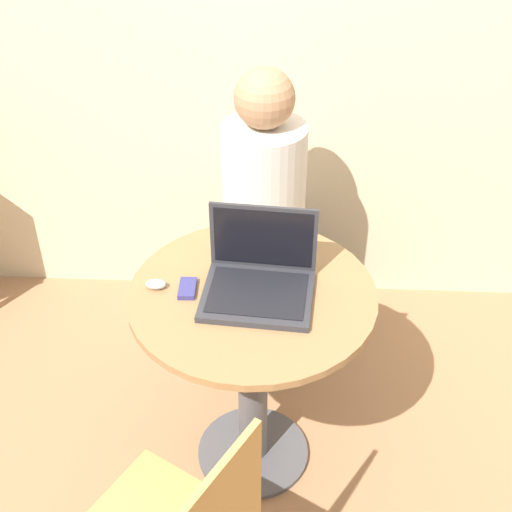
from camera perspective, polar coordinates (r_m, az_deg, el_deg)
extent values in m
plane|color=#9E704C|center=(2.69, -0.24, -15.48)|extent=(12.00, 12.00, 0.00)
cube|color=beige|center=(2.76, 0.89, 19.43)|extent=(7.00, 0.05, 2.60)
cylinder|color=#4C4C51|center=(2.68, -0.24, -15.35)|extent=(0.40, 0.40, 0.02)
cylinder|color=#4C4C51|center=(2.40, -0.26, -9.97)|extent=(0.10, 0.10, 0.71)
cylinder|color=olive|center=(2.15, -0.28, -3.20)|extent=(0.75, 0.75, 0.02)
cube|color=#2D2D33|center=(2.11, 0.11, -3.18)|extent=(0.35, 0.29, 0.02)
cube|color=black|center=(2.10, 0.12, -2.94)|extent=(0.30, 0.24, 0.00)
cube|color=#2D2D33|center=(2.14, 0.59, 1.54)|extent=(0.32, 0.04, 0.22)
cube|color=black|center=(2.14, 0.57, 1.44)|extent=(0.30, 0.03, 0.19)
cube|color=navy|center=(2.15, -5.50, -2.55)|extent=(0.05, 0.09, 0.02)
ellipsoid|color=#B2B2B7|center=(2.17, -8.02, -2.25)|extent=(0.06, 0.04, 0.03)
cylinder|color=tan|center=(2.30, -8.15, -19.37)|extent=(0.04, 0.04, 0.45)
cube|color=#3D4766|center=(2.99, 0.48, -2.40)|extent=(0.32, 0.45, 0.47)
cylinder|color=beige|center=(2.61, 0.62, 4.85)|extent=(0.30, 0.30, 0.55)
sphere|color=#A87A56|center=(2.43, 0.68, 12.52)|extent=(0.21, 0.21, 0.21)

